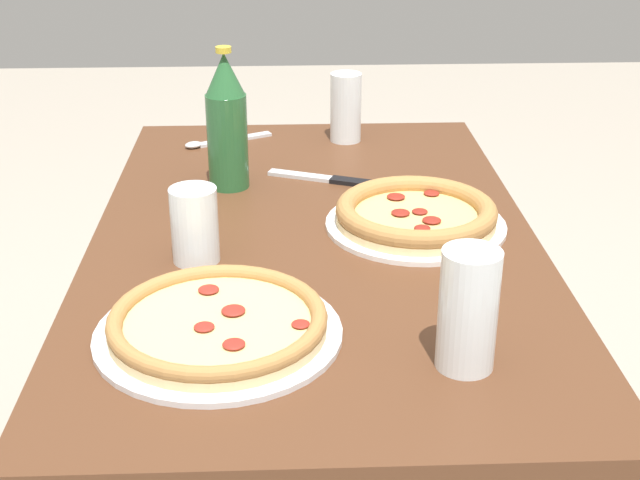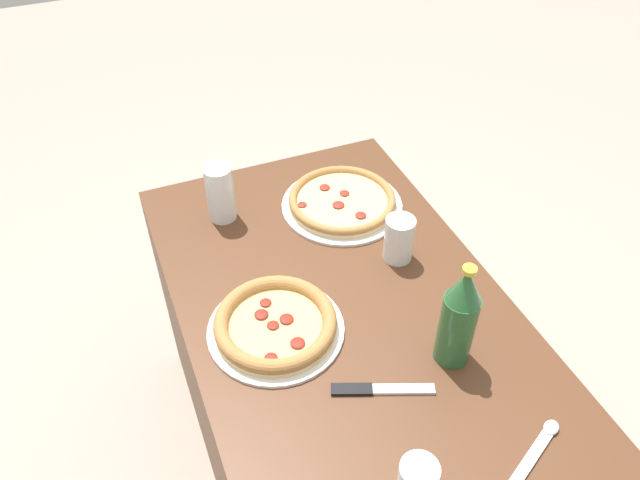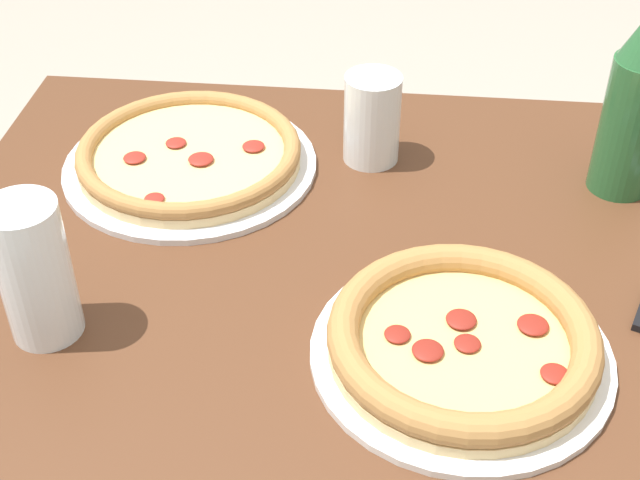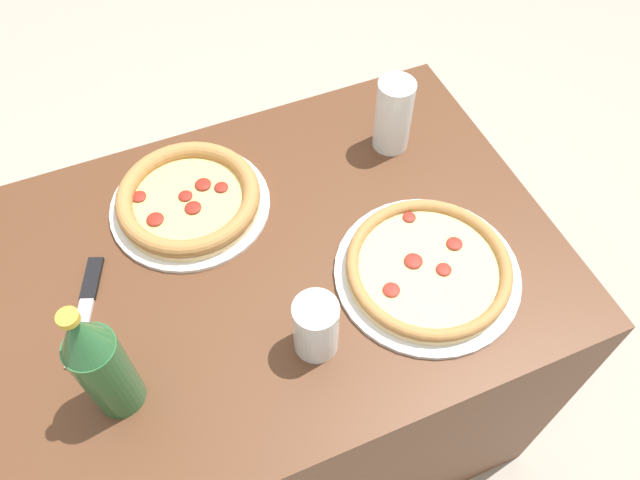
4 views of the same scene
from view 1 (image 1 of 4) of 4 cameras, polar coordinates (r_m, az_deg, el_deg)
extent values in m
cube|color=#56331E|center=(1.58, -0.34, -11.31)|extent=(1.14, 0.69, 0.71)
cylinder|color=white|center=(1.43, 6.13, 0.97)|extent=(0.29, 0.29, 0.01)
cylinder|color=#E5C689|center=(1.43, 6.15, 1.34)|extent=(0.25, 0.25, 0.01)
cylinder|color=#E5C170|center=(1.42, 6.16, 1.61)|extent=(0.22, 0.22, 0.00)
torus|color=#AD7A42|center=(1.42, 6.18, 1.90)|extent=(0.26, 0.26, 0.03)
ellipsoid|color=maroon|center=(1.48, 4.89, 2.79)|extent=(0.03, 0.03, 0.01)
ellipsoid|color=maroon|center=(1.42, 5.18, 1.76)|extent=(0.03, 0.03, 0.01)
ellipsoid|color=maroon|center=(1.39, 7.17, 1.27)|extent=(0.03, 0.03, 0.01)
ellipsoid|color=maroon|center=(1.43, 6.41, 1.84)|extent=(0.03, 0.03, 0.01)
ellipsoid|color=maroon|center=(1.37, 6.56, 0.77)|extent=(0.03, 0.03, 0.01)
ellipsoid|color=maroon|center=(1.50, 7.15, 3.00)|extent=(0.03, 0.03, 0.01)
cylinder|color=silver|center=(1.13, -6.52, -5.97)|extent=(0.31, 0.31, 0.01)
cylinder|color=#E5C689|center=(1.12, -6.54, -5.53)|extent=(0.27, 0.27, 0.01)
cylinder|color=#EACC7F|center=(1.12, -6.56, -5.20)|extent=(0.24, 0.24, 0.00)
torus|color=#AD7A42|center=(1.12, -6.57, -4.99)|extent=(0.27, 0.27, 0.02)
ellipsoid|color=maroon|center=(1.19, -7.14, -3.16)|extent=(0.03, 0.03, 0.01)
ellipsoid|color=maroon|center=(1.13, -5.57, -4.50)|extent=(0.03, 0.03, 0.01)
ellipsoid|color=maroon|center=(1.10, -7.43, -5.53)|extent=(0.03, 0.03, 0.01)
ellipsoid|color=maroon|center=(1.10, -1.25, -5.40)|extent=(0.02, 0.02, 0.01)
ellipsoid|color=maroon|center=(1.06, -5.54, -6.64)|extent=(0.03, 0.03, 0.01)
cylinder|color=white|center=(1.81, 1.66, 8.48)|extent=(0.06, 0.06, 0.14)
cylinder|color=#935123|center=(1.82, 1.65, 7.97)|extent=(0.05, 0.05, 0.10)
cylinder|color=white|center=(1.04, 9.46, -4.43)|extent=(0.07, 0.07, 0.15)
cylinder|color=orange|center=(1.06, 9.34, -5.90)|extent=(0.06, 0.06, 0.08)
cylinder|color=white|center=(1.30, -8.03, 0.96)|extent=(0.07, 0.07, 0.11)
cylinder|color=silver|center=(1.31, -8.00, 0.46)|extent=(0.06, 0.06, 0.08)
cylinder|color=#286033|center=(1.57, -5.94, 6.29)|extent=(0.07, 0.07, 0.17)
cone|color=#286033|center=(1.54, -6.13, 10.53)|extent=(0.07, 0.07, 0.07)
cylinder|color=gold|center=(1.53, -6.20, 12.02)|extent=(0.03, 0.03, 0.01)
cube|color=black|center=(1.60, 2.09, 3.72)|extent=(0.05, 0.08, 0.01)
cube|color=silver|center=(1.63, -1.28, 4.14)|extent=(0.06, 0.12, 0.01)
cube|color=silver|center=(1.84, -5.47, 6.43)|extent=(0.09, 0.15, 0.01)
ellipsoid|color=silver|center=(1.80, -8.10, 6.05)|extent=(0.04, 0.04, 0.01)
camera|label=2|loc=(2.20, 11.36, 36.06)|focal=35.00mm
camera|label=3|loc=(1.47, 34.18, 22.38)|focal=50.00mm
camera|label=4|loc=(1.48, -28.63, 34.47)|focal=35.00mm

